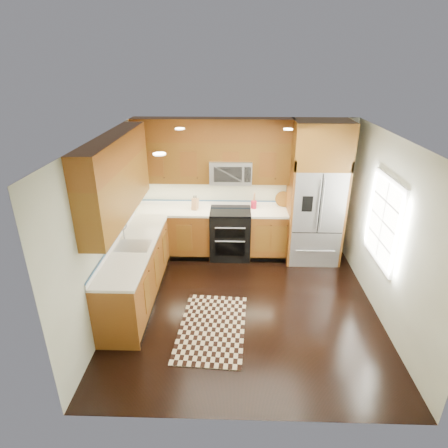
{
  "coord_description": "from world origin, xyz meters",
  "views": [
    {
      "loc": [
        -0.18,
        -4.81,
        3.54
      ],
      "look_at": [
        -0.34,
        0.6,
        1.14
      ],
      "focal_mm": 30.0,
      "sensor_mm": 36.0,
      "label": 1
    }
  ],
  "objects_px": {
    "rug": "(212,328)",
    "utensil_crock": "(254,203)",
    "refrigerator": "(316,194)",
    "knife_block": "(195,204)",
    "range": "(230,234)"
  },
  "relations": [
    {
      "from": "knife_block",
      "to": "utensil_crock",
      "type": "xyz_separation_m",
      "value": [
        1.1,
        0.08,
        -0.0
      ]
    },
    {
      "from": "range",
      "to": "refrigerator",
      "type": "xyz_separation_m",
      "value": [
        1.55,
        -0.04,
        0.83
      ]
    },
    {
      "from": "knife_block",
      "to": "rug",
      "type": "bearing_deg",
      "value": -78.93
    },
    {
      "from": "range",
      "to": "utensil_crock",
      "type": "height_order",
      "value": "utensil_crock"
    },
    {
      "from": "rug",
      "to": "utensil_crock",
      "type": "xyz_separation_m",
      "value": [
        0.67,
        2.33,
        1.04
      ]
    },
    {
      "from": "knife_block",
      "to": "refrigerator",
      "type": "bearing_deg",
      "value": -2.7
    },
    {
      "from": "range",
      "to": "rug",
      "type": "xyz_separation_m",
      "value": [
        -0.23,
        -2.18,
        -0.46
      ]
    },
    {
      "from": "range",
      "to": "knife_block",
      "type": "bearing_deg",
      "value": 174.28
    },
    {
      "from": "range",
      "to": "utensil_crock",
      "type": "relative_size",
      "value": 3.06
    },
    {
      "from": "refrigerator",
      "to": "knife_block",
      "type": "height_order",
      "value": "refrigerator"
    },
    {
      "from": "range",
      "to": "refrigerator",
      "type": "relative_size",
      "value": 0.36
    },
    {
      "from": "refrigerator",
      "to": "utensil_crock",
      "type": "distance_m",
      "value": 1.15
    },
    {
      "from": "rug",
      "to": "range",
      "type": "bearing_deg",
      "value": 87.82
    },
    {
      "from": "range",
      "to": "knife_block",
      "type": "xyz_separation_m",
      "value": [
        -0.66,
        0.07,
        0.58
      ]
    },
    {
      "from": "refrigerator",
      "to": "utensil_crock",
      "type": "xyz_separation_m",
      "value": [
        -1.11,
        0.19,
        -0.26
      ]
    }
  ]
}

